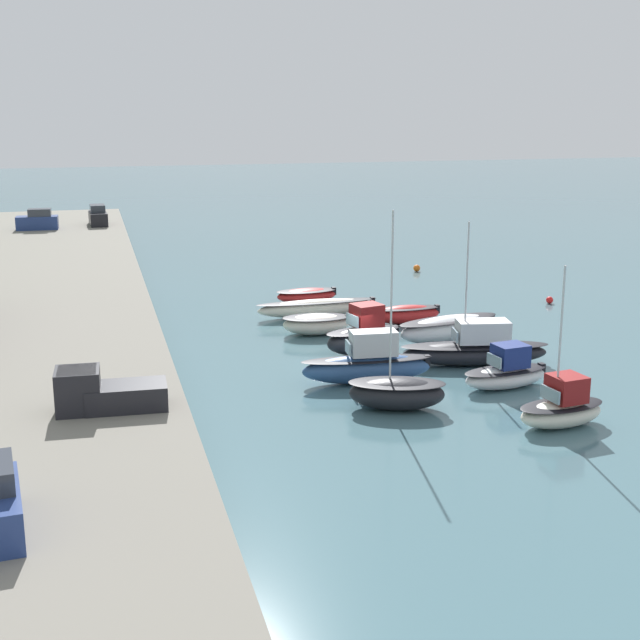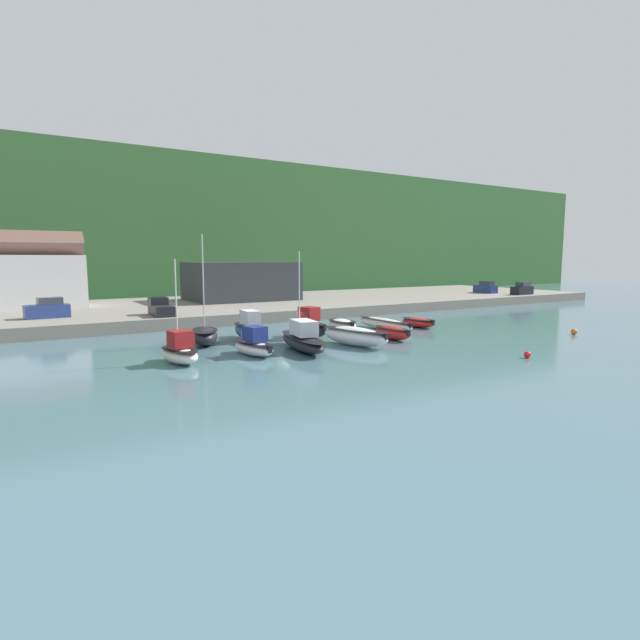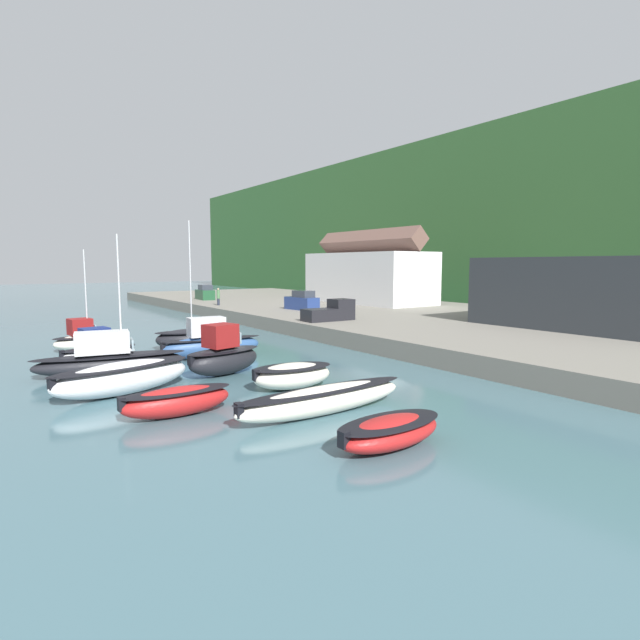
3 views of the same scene
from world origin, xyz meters
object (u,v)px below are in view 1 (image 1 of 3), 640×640
object	(u,v)px
parked_car_0	(38,221)
moored_boat_1	(368,364)
mooring_buoy_0	(550,300)
moored_boat_5	(307,295)
moored_boat_4	(317,307)
pickup_truck_0	(102,392)
mooring_buoy_1	(417,268)
moored_boat_2	(364,335)
moored_boat_3	(316,324)
moored_boat_7	(506,372)
moored_boat_8	(476,349)
moored_boat_6	(562,408)
moored_boat_0	(397,392)
moored_boat_9	(449,328)
parked_car_2	(98,216)
moored_boat_10	(406,314)

from	to	relation	value
parked_car_0	moored_boat_1	bearing A→B (deg)	-158.76
mooring_buoy_0	moored_boat_5	bearing A→B (deg)	74.21
moored_boat_4	pickup_truck_0	bearing A→B (deg)	142.09
moored_boat_1	mooring_buoy_0	xyz separation A→B (m)	(14.58, -18.58, -0.78)
mooring_buoy_1	moored_boat_2	bearing A→B (deg)	152.54
moored_boat_5	moored_boat_4	bearing A→B (deg)	172.87
moored_boat_3	parked_car_0	world-z (taller)	parked_car_0
moored_boat_7	moored_boat_3	bearing A→B (deg)	19.74
mooring_buoy_1	moored_boat_7	bearing A→B (deg)	167.48
moored_boat_2	moored_boat_8	distance (m)	6.58
moored_boat_6	pickup_truck_0	size ratio (longest dim) A/B	1.56
moored_boat_0	moored_boat_1	world-z (taller)	moored_boat_0
moored_boat_0	moored_boat_2	size ratio (longest dim) A/B	1.88
moored_boat_1	moored_boat_2	distance (m)	5.55
moored_boat_5	parked_car_0	bearing A→B (deg)	27.16
moored_boat_0	moored_boat_4	size ratio (longest dim) A/B	1.12
moored_boat_9	mooring_buoy_0	bearing A→B (deg)	-68.45
parked_car_2	pickup_truck_0	bearing A→B (deg)	86.22
moored_boat_0	moored_boat_10	distance (m)	17.05
moored_boat_5	moored_boat_6	size ratio (longest dim) A/B	0.62
moored_boat_4	moored_boat_9	xyz separation A→B (m)	(-8.31, -6.17, 0.20)
moored_boat_6	moored_boat_5	bearing A→B (deg)	2.37
moored_boat_2	moored_boat_10	xyz separation A→B (m)	(6.26, -4.92, -0.44)
parked_car_2	mooring_buoy_0	xyz separation A→B (m)	(-41.93, -31.21, -1.97)
moored_boat_9	moored_boat_4	bearing A→B (deg)	22.95
moored_boat_7	moored_boat_10	bearing A→B (deg)	-6.65
moored_boat_6	mooring_buoy_0	xyz separation A→B (m)	(22.89, -11.98, -0.62)
moored_boat_2	moored_boat_9	bearing A→B (deg)	-91.18
moored_boat_2	moored_boat_8	xyz separation A→B (m)	(-3.71, -5.43, -0.17)
moored_boat_0	moored_boat_6	bearing A→B (deg)	-104.14
moored_boat_10	mooring_buoy_1	world-z (taller)	moored_boat_10
mooring_buoy_1	moored_boat_5	bearing A→B (deg)	127.70
moored_boat_10	moored_boat_9	bearing A→B (deg)	-168.53
moored_boat_2	mooring_buoy_0	bearing A→B (deg)	-75.14
moored_boat_3	pickup_truck_0	xyz separation A→B (m)	(-14.93, 13.50, 1.43)
moored_boat_1	moored_boat_0	bearing A→B (deg)	-174.04
moored_boat_0	mooring_buoy_0	world-z (taller)	moored_boat_0
moored_boat_8	moored_boat_10	distance (m)	9.98
moored_boat_0	moored_boat_5	xyz separation A→B (m)	(23.66, -1.38, -0.27)
moored_boat_1	parked_car_0	xyz separation A→B (m)	(54.52, 18.78, 1.19)
moored_boat_0	moored_boat_10	size ratio (longest dim) A/B	2.02
moored_boat_3	moored_boat_8	world-z (taller)	moored_boat_8
moored_boat_0	moored_boat_3	bearing A→B (deg)	18.74
moored_boat_1	moored_boat_10	distance (m)	13.25
moored_boat_6	moored_boat_8	bearing A→B (deg)	-9.71
moored_boat_1	parked_car_2	bearing A→B (deg)	17.24
moored_boat_10	moored_boat_3	bearing A→B (deg)	101.39
moored_boat_0	moored_boat_6	world-z (taller)	moored_boat_0
moored_boat_1	pickup_truck_0	world-z (taller)	pickup_truck_0
moored_boat_3	moored_boat_7	bearing A→B (deg)	-147.41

